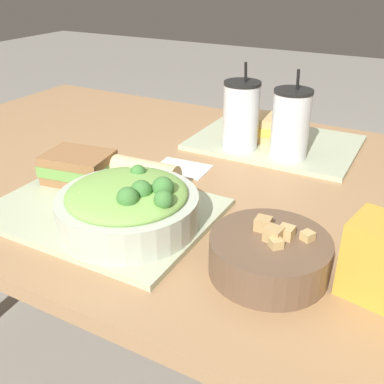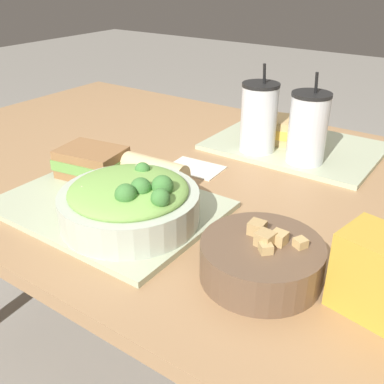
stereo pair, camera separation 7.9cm
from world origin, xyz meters
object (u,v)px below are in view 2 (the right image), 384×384
(soup_bowl, at_px, (262,259))
(sandwich_near, at_px, (92,162))
(sandwich_far, at_px, (284,130))
(napkin_folded, at_px, (195,168))
(drink_cup_red, at_px, (308,130))
(baguette_near, at_px, (155,171))
(drink_cup_dark, at_px, (259,120))
(salad_bowl, at_px, (130,201))

(soup_bowl, xyz_separation_m, sandwich_near, (-0.47, 0.10, 0.01))
(sandwich_far, bearing_deg, napkin_folded, -124.86)
(sandwich_far, xyz_separation_m, drink_cup_red, (0.10, -0.09, 0.05))
(baguette_near, relative_size, drink_cup_dark, 0.70)
(baguette_near, xyz_separation_m, drink_cup_red, (0.22, 0.30, 0.05))
(salad_bowl, bearing_deg, drink_cup_dark, 86.82)
(sandwich_far, height_order, napkin_folded, sandwich_far)
(drink_cup_dark, height_order, drink_cup_red, drink_cup_dark)
(soup_bowl, distance_m, sandwich_near, 0.48)
(salad_bowl, relative_size, sandwich_far, 1.69)
(salad_bowl, height_order, drink_cup_red, drink_cup_red)
(soup_bowl, relative_size, drink_cup_dark, 0.87)
(soup_bowl, distance_m, drink_cup_dark, 0.51)
(drink_cup_dark, height_order, napkin_folded, drink_cup_dark)
(salad_bowl, height_order, sandwich_near, salad_bowl)
(drink_cup_red, bearing_deg, salad_bowl, -108.78)
(drink_cup_red, height_order, napkin_folded, drink_cup_red)
(sandwich_far, bearing_deg, drink_cup_red, -56.10)
(soup_bowl, relative_size, sandwich_far, 1.26)
(salad_bowl, xyz_separation_m, napkin_folded, (-0.05, 0.28, -0.05))
(sandwich_far, bearing_deg, sandwich_near, -132.76)
(sandwich_near, bearing_deg, drink_cup_red, 35.13)
(soup_bowl, height_order, sandwich_near, soup_bowl)
(soup_bowl, xyz_separation_m, baguette_near, (-0.33, 0.14, 0.01))
(salad_bowl, relative_size, baguette_near, 1.69)
(drink_cup_dark, relative_size, napkin_folded, 1.65)
(salad_bowl, xyz_separation_m, sandwich_near, (-0.20, 0.10, -0.01))
(sandwich_far, relative_size, drink_cup_red, 0.71)
(salad_bowl, relative_size, drink_cup_red, 1.20)
(sandwich_near, relative_size, sandwich_far, 1.06)
(soup_bowl, relative_size, sandwich_near, 1.19)
(sandwich_far, distance_m, drink_cup_dark, 0.11)
(sandwich_near, bearing_deg, baguette_near, 9.18)
(soup_bowl, bearing_deg, sandwich_near, 168.34)
(salad_bowl, distance_m, sandwich_near, 0.23)
(sandwich_near, bearing_deg, drink_cup_dark, 47.49)
(baguette_near, xyz_separation_m, drink_cup_dark, (0.09, 0.30, 0.05))
(sandwich_near, height_order, sandwich_far, same)
(salad_bowl, relative_size, drink_cup_dark, 1.18)
(sandwich_far, distance_m, napkin_folded, 0.28)
(sandwich_far, distance_m, drink_cup_red, 0.14)
(sandwich_near, distance_m, drink_cup_dark, 0.42)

